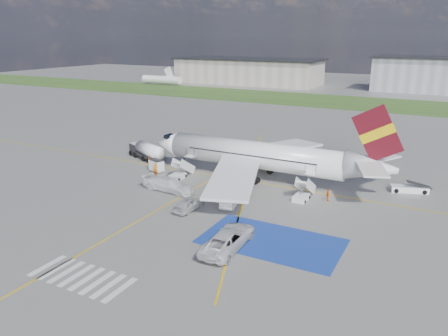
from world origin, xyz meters
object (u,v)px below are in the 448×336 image
at_px(gpu_cart, 156,166).
at_px(car_silver_b, 232,199).
at_px(fuel_tanker, 147,152).
at_px(van_white_b, 169,182).
at_px(belt_loader, 410,189).
at_px(car_silver_a, 188,204).
at_px(van_white_a, 228,236).
at_px(airliner, 264,156).

relative_size(gpu_cart, car_silver_b, 0.55).
height_order(fuel_tanker, car_silver_b, fuel_tanker).
xyz_separation_m(car_silver_b, van_white_b, (-9.72, 0.72, 0.39)).
distance_m(belt_loader, car_silver_b, 24.10).
distance_m(fuel_tanker, car_silver_b, 24.62).
xyz_separation_m(gpu_cart, belt_loader, (34.92, 8.36, -0.46)).
bearing_deg(belt_loader, fuel_tanker, 166.51).
relative_size(gpu_cart, belt_loader, 0.49).
relative_size(belt_loader, car_silver_a, 1.16).
bearing_deg(belt_loader, van_white_b, -171.46).
bearing_deg(van_white_b, gpu_cart, 51.56).
height_order(van_white_a, van_white_b, van_white_a).
bearing_deg(fuel_tanker, airliner, 22.76).
height_order(airliner, van_white_b, airliner).
xyz_separation_m(airliner, van_white_b, (-9.16, -10.58, -2.23)).
bearing_deg(fuel_tanker, van_white_b, -18.68).
height_order(airliner, gpu_cart, airliner).
relative_size(gpu_cart, car_silver_a, 0.57).
height_order(gpu_cart, belt_loader, gpu_cart).
height_order(fuel_tanker, belt_loader, fuel_tanker).
height_order(car_silver_a, van_white_b, van_white_b).
relative_size(airliner, car_silver_a, 8.18).
distance_m(fuel_tanker, belt_loader, 40.49).
bearing_deg(car_silver_a, gpu_cart, -37.60).
xyz_separation_m(gpu_cart, car_silver_a, (12.55, -10.77, -0.07)).
xyz_separation_m(fuel_tanker, car_silver_a, (17.94, -15.47, -0.44)).
bearing_deg(airliner, gpu_cart, -164.50).
height_order(belt_loader, van_white_b, van_white_b).
bearing_deg(belt_loader, car_silver_a, -158.15).
xyz_separation_m(gpu_cart, van_white_b, (6.58, -6.21, 0.33)).
distance_m(airliner, van_white_a, 21.95).
bearing_deg(car_silver_b, van_white_b, -13.27).
relative_size(belt_loader, van_white_a, 0.81).
relative_size(airliner, fuel_tanker, 4.28).
bearing_deg(fuel_tanker, van_white_a, -15.56).
relative_size(gpu_cart, van_white_b, 0.43).
relative_size(gpu_cart, van_white_a, 0.40).
relative_size(fuel_tanker, van_white_b, 1.45).
bearing_deg(van_white_b, van_white_a, -121.51).
distance_m(airliner, gpu_cart, 16.53).
bearing_deg(airliner, car_silver_a, -101.90).
distance_m(belt_loader, van_white_b, 31.88).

